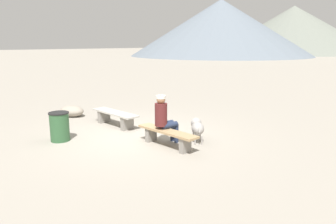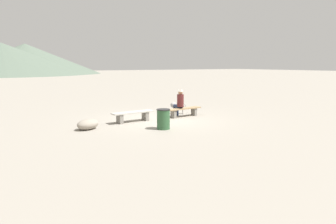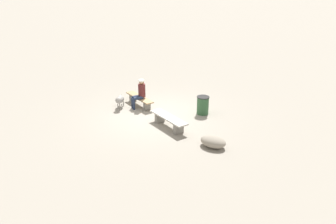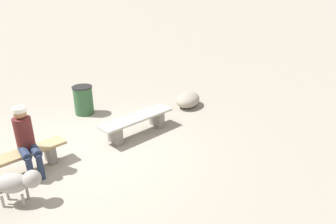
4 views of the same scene
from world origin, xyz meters
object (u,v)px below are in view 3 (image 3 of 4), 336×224
(bench_left, at_px, (169,120))
(dog, at_px, (120,100))
(bench_right, at_px, (140,99))
(trash_bin, at_px, (203,105))
(boulder, at_px, (213,141))
(seated_person, at_px, (140,92))

(bench_left, distance_m, dog, 2.92)
(bench_right, distance_m, trash_bin, 2.89)
(trash_bin, relative_size, boulder, 0.85)
(trash_bin, xyz_separation_m, boulder, (-2.51, 1.43, -0.19))
(dog, bearing_deg, bench_left, 52.80)
(bench_right, bearing_deg, trash_bin, -144.04)
(seated_person, height_order, trash_bin, seated_person)
(seated_person, distance_m, dog, 0.95)
(bench_right, relative_size, dog, 2.65)
(bench_right, bearing_deg, dog, 72.97)
(bench_right, bearing_deg, seated_person, 156.79)
(bench_left, bearing_deg, trash_bin, -82.25)
(bench_right, bearing_deg, boulder, -178.92)
(bench_left, bearing_deg, dog, 11.74)
(bench_right, xyz_separation_m, dog, (0.20, 0.86, 0.10))
(dog, height_order, boulder, dog)
(bench_left, relative_size, dog, 2.74)
(bench_left, bearing_deg, seated_person, -3.88)
(bench_left, relative_size, seated_person, 1.48)
(bench_right, distance_m, boulder, 4.73)
(dog, bearing_deg, trash_bin, 85.45)
(dog, relative_size, trash_bin, 0.90)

